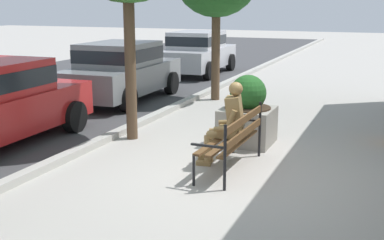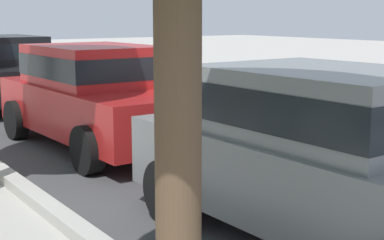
# 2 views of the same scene
# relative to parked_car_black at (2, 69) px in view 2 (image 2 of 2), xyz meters

# --- Properties ---
(street_surface) EXTENTS (60.00, 9.00, 0.01)m
(street_surface) POSITION_rel_parked_car_black_xyz_m (5.06, 2.83, -0.84)
(street_surface) COLOR #424244
(street_surface) RESTS_ON ground
(parked_car_black) EXTENTS (4.14, 2.01, 1.56)m
(parked_car_black) POSITION_rel_parked_car_black_xyz_m (0.00, 0.00, 0.00)
(parked_car_black) COLOR black
(parked_car_black) RESTS_ON ground
(parked_car_red) EXTENTS (4.14, 2.01, 1.56)m
(parked_car_red) POSITION_rel_parked_car_black_xyz_m (4.96, 0.00, 0.00)
(parked_car_red) COLOR #B21E1E
(parked_car_red) RESTS_ON ground
(parked_car_grey) EXTENTS (4.14, 2.01, 1.56)m
(parked_car_grey) POSITION_rel_parked_car_black_xyz_m (9.72, 0.00, 0.00)
(parked_car_grey) COLOR slate
(parked_car_grey) RESTS_ON ground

